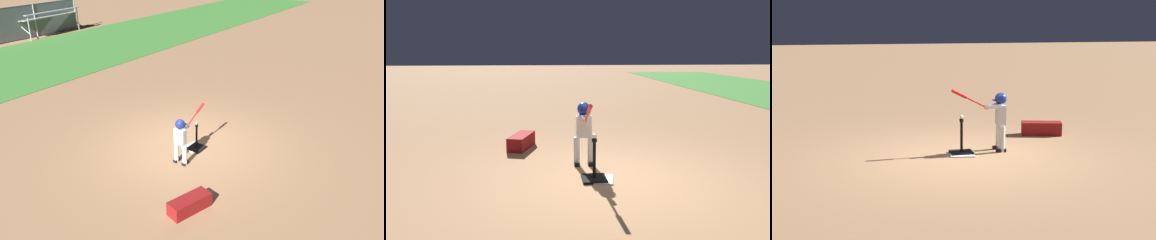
# 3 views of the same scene
# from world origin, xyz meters

# --- Properties ---
(ground_plane) EXTENTS (90.00, 90.00, 0.00)m
(ground_plane) POSITION_xyz_m (0.00, 0.00, 0.00)
(ground_plane) COLOR #99704C
(home_plate) EXTENTS (0.51, 0.51, 0.02)m
(home_plate) POSITION_xyz_m (-0.01, -0.18, 0.01)
(home_plate) COLOR white
(home_plate) RESTS_ON ground_plane
(batting_tee) EXTENTS (0.41, 0.37, 0.65)m
(batting_tee) POSITION_xyz_m (-0.01, -0.25, 0.09)
(batting_tee) COLOR black
(batting_tee) RESTS_ON ground_plane
(batter_child) EXTENTS (1.05, 0.34, 1.19)m
(batter_child) POSITION_xyz_m (-0.74, -0.33, 0.70)
(batter_child) COLOR silver
(batter_child) RESTS_ON ground_plane
(baseball) EXTENTS (0.07, 0.07, 0.07)m
(baseball) POSITION_xyz_m (-0.01, -0.25, 0.69)
(baseball) COLOR white
(baseball) RESTS_ON batting_tee
(equipment_bag) EXTENTS (0.90, 0.54, 0.28)m
(equipment_bag) POSITION_xyz_m (-2.03, -1.47, 0.14)
(equipment_bag) COLOR maroon
(equipment_bag) RESTS_ON ground_plane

